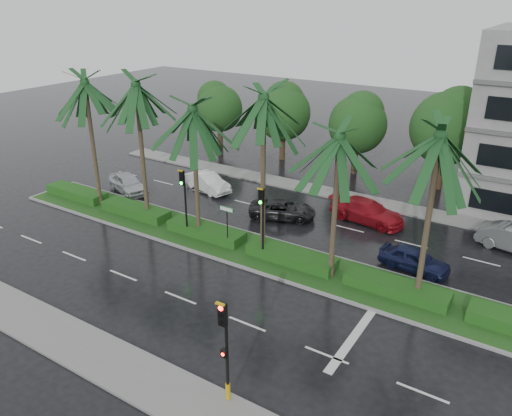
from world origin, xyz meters
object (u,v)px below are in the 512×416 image
Objects in this scene: car_darkgrey at (282,210)px; car_blue at (414,259)px; signal_median_left at (184,193)px; street_sign at (227,217)px; car_silver at (128,183)px; signal_near at (225,348)px; car_red at (367,211)px; car_white at (208,182)px.

car_blue is (9.50, -2.14, 0.03)m from car_darkgrey.
signal_median_left is 3.13m from street_sign.
signal_median_left is at bearing -176.53° from street_sign.
car_silver is at bearing 163.38° from street_sign.
signal_median_left reaches higher than street_sign.
signal_near is at bearing -105.29° from car_silver.
signal_near is 12.11m from street_sign.
street_sign is at bearing 3.47° from signal_median_left.
car_red is (5.00, 2.53, 0.12)m from car_darkgrey.
car_darkgrey is at bearing 112.72° from signal_near.
car_silver is at bearing 141.54° from car_white.
car_blue is at bearing 19.39° from street_sign.
signal_median_left is at bearing -135.93° from car_white.
signal_median_left is at bearing 142.38° from car_red.
car_darkgrey is at bearing 124.68° from car_red.
street_sign is at bearing 125.34° from signal_near.
signal_median_left is 9.81m from car_silver.
car_silver is at bearing 144.53° from signal_near.
signal_near reaches higher than car_darkgrey.
car_red is at bearing -54.72° from car_silver.
street_sign is (3.00, 0.18, -0.87)m from signal_median_left.
car_white is at bearing 129.40° from signal_near.
car_white is 0.83× the size of car_red.
signal_near reaches higher than car_white.
car_red is at bearing 44.56° from signal_median_left.
street_sign is 0.62× the size of car_silver.
signal_median_left is at bearing 135.91° from signal_near.
signal_near is 1.14× the size of car_blue.
car_blue is (13.00, 3.70, -2.35)m from signal_median_left.
car_silver is (-18.79, 13.39, -1.79)m from signal_near.
car_red reaches higher than car_white.
car_silver is 12.48m from car_darkgrey.
signal_median_left is at bearing 112.05° from car_blue.
car_silver is at bearing 96.16° from car_blue.
car_red reaches higher than car_silver.
signal_median_left reaches higher than car_silver.
car_darkgrey is at bearing 59.05° from signal_median_left.
car_darkgrey is at bearing -59.97° from car_silver.
car_white is 1.10× the size of car_blue.
signal_median_left is 1.14× the size of car_blue.
car_silver is 21.79m from car_blue.
car_red is at bearing 56.11° from street_sign.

